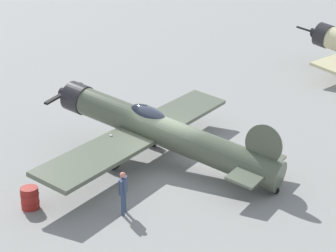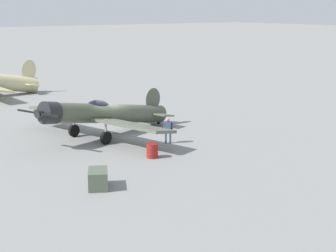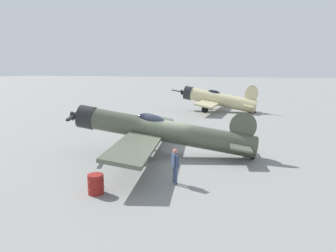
# 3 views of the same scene
# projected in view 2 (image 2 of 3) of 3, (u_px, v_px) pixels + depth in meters

# --- Properties ---
(ground_plane) EXTENTS (400.00, 400.00, 0.00)m
(ground_plane) POSITION_uv_depth(u_px,v_px,m) (110.00, 135.00, 35.68)
(ground_plane) COLOR gray
(airplane_foreground) EXTENTS (11.25, 12.00, 2.95)m
(airplane_foreground) POSITION_uv_depth(u_px,v_px,m) (104.00, 114.00, 34.95)
(airplane_foreground) COLOR #4C5442
(airplane_foreground) RESTS_ON ground_plane
(ground_crew_mechanic) EXTENTS (0.43, 0.52, 1.60)m
(ground_crew_mechanic) POSITION_uv_depth(u_px,v_px,m) (168.00, 128.00, 33.37)
(ground_crew_mechanic) COLOR #384766
(ground_crew_mechanic) RESTS_ON ground_plane
(equipment_crate) EXTENTS (1.52, 1.74, 0.86)m
(equipment_crate) POSITION_uv_depth(u_px,v_px,m) (98.00, 179.00, 25.23)
(equipment_crate) COLOR #4C5647
(equipment_crate) RESTS_ON ground_plane
(fuel_drum) EXTENTS (0.68, 0.68, 0.81)m
(fuel_drum) POSITION_uv_depth(u_px,v_px,m) (152.00, 151.00, 30.27)
(fuel_drum) COLOR maroon
(fuel_drum) RESTS_ON ground_plane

